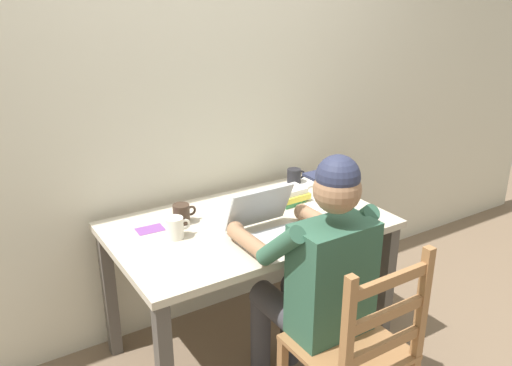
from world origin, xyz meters
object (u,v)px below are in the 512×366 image
Objects in this scene: desk at (249,240)px; landscape_photo_print at (150,229)px; seated_person at (315,273)px; wooden_chair at (357,353)px; laptop at (271,227)px; computer_mouse at (319,224)px; coffee_mug_spare at (294,177)px; book_stack_main at (289,195)px; coffee_mug_white at (175,228)px; coffee_mug_dark at (182,214)px.

landscape_photo_print is (-0.44, 0.18, 0.10)m from desk.
wooden_chair is at bearing -90.00° from seated_person.
laptop reaches higher than computer_mouse.
computer_mouse is (0.22, 0.26, 0.08)m from seated_person.
laptop is 0.27m from computer_mouse.
coffee_mug_spare is (0.46, 0.78, 0.11)m from seated_person.
coffee_mug_spare is 0.28m from book_stack_main.
wooden_chair is 0.67m from laptop.
laptop is 2.54× the size of landscape_photo_print.
laptop reaches higher than book_stack_main.
seated_person is 1.32× the size of wooden_chair.
seated_person reaches higher than coffee_mug_spare.
laptop is 2.79× the size of coffee_mug_spare.
coffee_mug_spare is at bearing 31.01° from desk.
laptop is at bearing 172.42° from computer_mouse.
coffee_mug_white is 0.93× the size of landscape_photo_print.
computer_mouse is 0.48× the size of book_stack_main.
landscape_photo_print is (-0.16, 0.01, -0.05)m from coffee_mug_dark.
coffee_mug_white is at bearing 117.37° from wooden_chair.
seated_person is at bearing -120.31° from coffee_mug_spare.
desk is 0.49m from seated_person.
coffee_mug_dark is 0.79m from coffee_mug_spare.
wooden_chair is at bearing -107.64° from book_stack_main.
coffee_mug_dark is (-0.54, 0.40, 0.03)m from computer_mouse.
coffee_mug_dark is 0.60m from book_stack_main.
computer_mouse reaches higher than landscape_photo_print.
seated_person reaches higher than computer_mouse.
coffee_mug_spare reaches higher than computer_mouse.
book_stack_main is at bearing 42.54° from laptop.
coffee_mug_spare is at bearing 66.72° from wooden_chair.
coffee_mug_dark is (-0.32, 0.93, 0.34)m from wooden_chair.
wooden_chair reaches higher than desk.
laptop is at bearing -135.18° from coffee_mug_spare.
coffee_mug_spare is (0.46, 1.07, 0.33)m from wooden_chair.
wooden_chair is at bearing -112.46° from computer_mouse.
wooden_chair reaches higher than book_stack_main.
seated_person is at bearing -85.51° from desk.
desk is 1.07× the size of seated_person.
seated_person is at bearing -51.42° from coffee_mug_white.
laptop is (-0.04, 0.29, 0.11)m from seated_person.
coffee_mug_dark reaches higher than coffee_mug_spare.
desk is at bearing -148.99° from coffee_mug_spare.
coffee_mug_dark is at bearing -170.47° from coffee_mug_spare.
book_stack_main is at bearing 64.68° from seated_person.
seated_person is 0.67m from coffee_mug_white.
coffee_mug_dark is 0.17m from landscape_photo_print.
desk is 0.79m from wooden_chair.
coffee_mug_white is at bearing -163.17° from coffee_mug_spare.
seated_person is 0.31m from laptop.
laptop is 2.73× the size of coffee_mug_dark.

